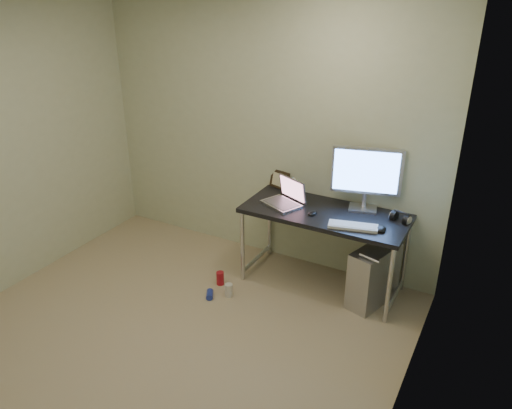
# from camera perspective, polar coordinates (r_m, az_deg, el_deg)

# --- Properties ---
(floor) EXTENTS (3.50, 3.50, 0.00)m
(floor) POSITION_cam_1_polar(r_m,az_deg,el_deg) (4.10, -11.02, -15.78)
(floor) COLOR tan
(floor) RESTS_ON ground
(ceiling) EXTENTS (3.50, 3.50, 0.00)m
(ceiling) POSITION_cam_1_polar(r_m,az_deg,el_deg) (3.15, -14.91, 21.55)
(ceiling) COLOR silver
(ceiling) RESTS_ON ground
(wall_back) EXTENTS (3.50, 0.02, 2.50)m
(wall_back) POSITION_cam_1_polar(r_m,az_deg,el_deg) (4.80, 0.98, 7.92)
(wall_back) COLOR beige
(wall_back) RESTS_ON ground
(wall_right) EXTENTS (0.02, 3.50, 2.50)m
(wall_right) POSITION_cam_1_polar(r_m,az_deg,el_deg) (2.73, 16.80, -6.86)
(wall_right) COLOR beige
(wall_right) RESTS_ON ground
(desk) EXTENTS (1.45, 0.63, 0.75)m
(desk) POSITION_cam_1_polar(r_m,az_deg,el_deg) (4.45, 7.83, -1.81)
(desk) COLOR black
(desk) RESTS_ON ground
(tower_computer) EXTENTS (0.36, 0.55, 0.56)m
(tower_computer) POSITION_cam_1_polar(r_m,az_deg,el_deg) (4.49, 13.30, -7.90)
(tower_computer) COLOR #A3A3A7
(tower_computer) RESTS_ON ground
(cable_a) EXTENTS (0.01, 0.16, 0.69)m
(cable_a) POSITION_cam_1_polar(r_m,az_deg,el_deg) (4.69, 13.94, -4.55)
(cable_a) COLOR black
(cable_a) RESTS_ON ground
(cable_b) EXTENTS (0.02, 0.11, 0.71)m
(cable_b) POSITION_cam_1_polar(r_m,az_deg,el_deg) (4.67, 14.91, -5.11)
(cable_b) COLOR black
(cable_b) RESTS_ON ground
(can_red) EXTENTS (0.09, 0.09, 0.13)m
(can_red) POSITION_cam_1_polar(r_m,az_deg,el_deg) (4.71, -4.11, -8.40)
(can_red) COLOR #A91522
(can_red) RESTS_ON ground
(can_white) EXTENTS (0.07, 0.07, 0.13)m
(can_white) POSITION_cam_1_polar(r_m,az_deg,el_deg) (4.55, -3.13, -9.75)
(can_white) COLOR silver
(can_white) RESTS_ON ground
(can_blue) EXTENTS (0.11, 0.13, 0.06)m
(can_blue) POSITION_cam_1_polar(r_m,az_deg,el_deg) (4.56, -5.31, -10.20)
(can_blue) COLOR #2335A6
(can_blue) RESTS_ON ground
(laptop) EXTENTS (0.41, 0.38, 0.23)m
(laptop) POSITION_cam_1_polar(r_m,az_deg,el_deg) (4.52, 3.40, 0.75)
(laptop) COLOR silver
(laptop) RESTS_ON desk
(monitor) EXTENTS (0.59, 0.23, 0.57)m
(monitor) POSITION_cam_1_polar(r_m,az_deg,el_deg) (4.40, 12.50, 3.44)
(monitor) COLOR silver
(monitor) RESTS_ON desk
(keyboard) EXTENTS (0.42, 0.22, 0.02)m
(keyboard) POSITION_cam_1_polar(r_m,az_deg,el_deg) (4.17, 11.02, -2.45)
(keyboard) COLOR white
(keyboard) RESTS_ON desk
(mouse_right) EXTENTS (0.09, 0.13, 0.04)m
(mouse_right) POSITION_cam_1_polar(r_m,az_deg,el_deg) (4.17, 14.14, -2.62)
(mouse_right) COLOR black
(mouse_right) RESTS_ON desk
(mouse_left) EXTENTS (0.09, 0.11, 0.03)m
(mouse_left) POSITION_cam_1_polar(r_m,az_deg,el_deg) (4.34, 6.47, -0.94)
(mouse_left) COLOR black
(mouse_left) RESTS_ON desk
(headphones) EXTENTS (0.18, 0.10, 0.11)m
(headphones) POSITION_cam_1_polar(r_m,az_deg,el_deg) (4.37, 16.18, -1.48)
(headphones) COLOR black
(headphones) RESTS_ON desk
(picture_frame) EXTENTS (0.23, 0.12, 0.18)m
(picture_frame) POSITION_cam_1_polar(r_m,az_deg,el_deg) (4.84, 2.71, 2.86)
(picture_frame) COLOR black
(picture_frame) RESTS_ON desk
(webcam) EXTENTS (0.05, 0.04, 0.13)m
(webcam) POSITION_cam_1_polar(r_m,az_deg,el_deg) (4.77, 4.26, 2.62)
(webcam) COLOR silver
(webcam) RESTS_ON desk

